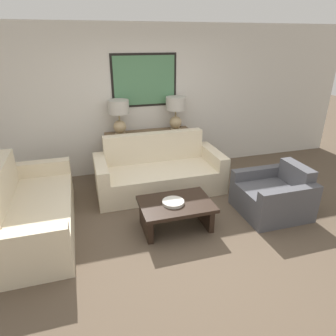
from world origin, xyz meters
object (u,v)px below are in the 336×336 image
object	(u,v)px
couch_by_back_wall	(159,173)
decorative_bowl	(173,202)
armchair_near_back_wall	(274,196)
table_lamp_left	(119,113)
couch_by_side	(30,212)
table_lamp_right	(176,109)
coffee_table	(176,210)
console_table	(149,153)

from	to	relation	value
couch_by_back_wall	decorative_bowl	world-z (taller)	couch_by_back_wall
decorative_bowl	armchair_near_back_wall	distance (m)	1.55
table_lamp_left	decorative_bowl	distance (m)	2.10
couch_by_side	decorative_bowl	distance (m)	1.88
table_lamp_right	armchair_near_back_wall	bearing A→B (deg)	-64.63
couch_by_back_wall	armchair_near_back_wall	world-z (taller)	couch_by_back_wall
table_lamp_right	armchair_near_back_wall	xyz separation A→B (m)	(0.91, -1.91, -0.94)
table_lamp_left	couch_by_back_wall	distance (m)	1.26
table_lamp_left	couch_by_side	distance (m)	2.21
table_lamp_left	couch_by_back_wall	xyz separation A→B (m)	(0.52, -0.71, -0.90)
couch_by_back_wall	couch_by_side	distance (m)	2.07
table_lamp_left	armchair_near_back_wall	size ratio (longest dim) A/B	0.66
couch_by_side	coffee_table	xyz separation A→B (m)	(1.86, -0.46, -0.02)
couch_by_side	table_lamp_right	bearing A→B (deg)	30.23
table_lamp_right	decorative_bowl	world-z (taller)	table_lamp_right
table_lamp_left	coffee_table	size ratio (longest dim) A/B	0.63
couch_by_back_wall	decorative_bowl	bearing A→B (deg)	-95.93
decorative_bowl	coffee_table	bearing A→B (deg)	20.74
coffee_table	decorative_bowl	bearing A→B (deg)	-159.26
console_table	table_lamp_left	size ratio (longest dim) A/B	2.60
table_lamp_right	coffee_table	distance (m)	2.19
console_table	table_lamp_right	world-z (taller)	table_lamp_right
couch_by_side	coffee_table	world-z (taller)	couch_by_side
table_lamp_right	couch_by_side	distance (m)	2.99
armchair_near_back_wall	table_lamp_left	bearing A→B (deg)	135.47
coffee_table	armchair_near_back_wall	bearing A→B (deg)	-0.63
table_lamp_right	armchair_near_back_wall	size ratio (longest dim) A/B	0.66
decorative_bowl	armchair_near_back_wall	size ratio (longest dim) A/B	0.32
coffee_table	decorative_bowl	xyz separation A→B (m)	(-0.04, -0.02, 0.13)
table_lamp_right	decorative_bowl	distance (m)	2.16
decorative_bowl	table_lamp_left	bearing A→B (deg)	101.64
couch_by_back_wall	couch_by_side	bearing A→B (deg)	-159.67
table_lamp_right	couch_by_side	bearing A→B (deg)	-149.77
console_table	decorative_bowl	distance (m)	1.91
console_table	armchair_near_back_wall	world-z (taller)	console_table
armchair_near_back_wall	decorative_bowl	bearing A→B (deg)	-179.99
couch_by_side	armchair_near_back_wall	size ratio (longest dim) A/B	2.27
table_lamp_left	couch_by_back_wall	size ratio (longest dim) A/B	0.29
couch_by_back_wall	coffee_table	size ratio (longest dim) A/B	2.18
couch_by_back_wall	armchair_near_back_wall	size ratio (longest dim) A/B	2.27
armchair_near_back_wall	coffee_table	bearing A→B (deg)	179.37
couch_by_side	table_lamp_left	bearing A→B (deg)	45.18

